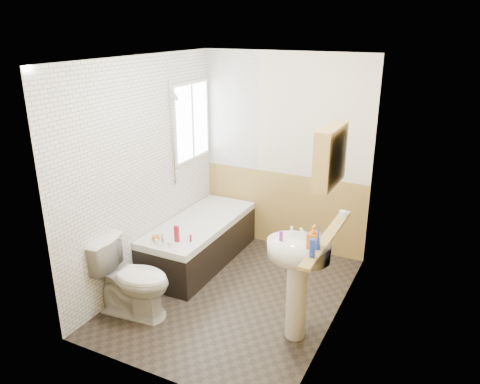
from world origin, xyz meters
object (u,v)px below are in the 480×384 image
Objects in this scene: toilet at (132,279)px; sink at (298,270)px; medicine_cabinet at (330,156)px; bathtub at (200,240)px; pine_shelf at (328,237)px.

sink reaches higher than toilet.
medicine_cabinet reaches higher than sink.
bathtub is 2.37m from medicine_cabinet.
toilet is 0.62× the size of pine_shelf.
pine_shelf is at bearing 53.08° from sink.
bathtub is 1.54× the size of sink.
pine_shelf reaches higher than bathtub.
sink reaches higher than bathtub.
toilet is at bearing -159.25° from sink.
medicine_cabinet is at bearing 56.92° from sink.
pine_shelf is (1.80, 0.58, 0.59)m from toilet.
bathtub is 2.10× the size of toilet.
medicine_cabinet is (1.74, -0.68, 1.46)m from bathtub.
sink is at bearing -29.30° from bathtub.
bathtub is 2.02m from pine_shelf.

